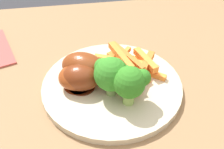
# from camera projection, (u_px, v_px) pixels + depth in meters

# --- Properties ---
(dinner_plate) EXTENTS (0.24, 0.24, 0.01)m
(dinner_plate) POSITION_uv_depth(u_px,v_px,m) (112.00, 86.00, 0.49)
(dinner_plate) COLOR beige
(dinner_plate) RESTS_ON dining_table
(broccoli_floret_front) EXTENTS (0.06, 0.06, 0.07)m
(broccoli_floret_front) POSITION_uv_depth(u_px,v_px,m) (112.00, 74.00, 0.45)
(broccoli_floret_front) COLOR #83A25B
(broccoli_floret_front) RESTS_ON dinner_plate
(broccoli_floret_middle) EXTENTS (0.06, 0.05, 0.07)m
(broccoli_floret_middle) POSITION_uv_depth(u_px,v_px,m) (132.00, 82.00, 0.43)
(broccoli_floret_middle) COLOR #93B75C
(broccoli_floret_middle) RESTS_ON dinner_plate
(carrot_fries_pile) EXTENTS (0.12, 0.13, 0.04)m
(carrot_fries_pile) POSITION_uv_depth(u_px,v_px,m) (131.00, 63.00, 0.51)
(carrot_fries_pile) COLOR orange
(carrot_fries_pile) RESTS_ON dinner_plate
(chicken_drumstick_near) EXTENTS (0.12, 0.09, 0.05)m
(chicken_drumstick_near) POSITION_uv_depth(u_px,v_px,m) (85.00, 68.00, 0.48)
(chicken_drumstick_near) COLOR #561F0C
(chicken_drumstick_near) RESTS_ON dinner_plate
(chicken_drumstick_far) EXTENTS (0.12, 0.06, 0.05)m
(chicken_drumstick_far) POSITION_uv_depth(u_px,v_px,m) (84.00, 77.00, 0.47)
(chicken_drumstick_far) COLOR #4B190B
(chicken_drumstick_far) RESTS_ON dinner_plate
(chicken_drumstick_extra) EXTENTS (0.12, 0.07, 0.04)m
(chicken_drumstick_extra) POSITION_uv_depth(u_px,v_px,m) (80.00, 76.00, 0.47)
(chicken_drumstick_extra) COLOR #63230E
(chicken_drumstick_extra) RESTS_ON dinner_plate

